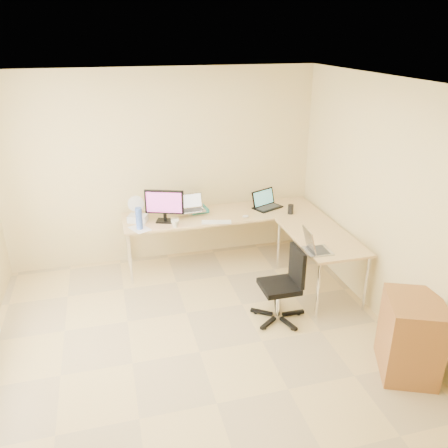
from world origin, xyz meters
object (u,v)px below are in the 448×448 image
object	(u,v)px
keyboard	(216,222)
office_chair	(280,280)
mug	(175,224)
laptop_return	(318,242)
monitor	(164,206)
desk_fan	(136,207)
laptop_center	(192,203)
cabinet	(410,339)
desk_main	(222,238)
laptop_black	(268,200)
desk_return	(319,262)
water_bottle	(139,219)

from	to	relation	value
keyboard	office_chair	size ratio (longest dim) A/B	0.44
mug	laptop_return	bearing A→B (deg)	-37.49
monitor	office_chair	world-z (taller)	monitor
monitor	office_chair	size ratio (longest dim) A/B	0.58
desk_fan	office_chair	size ratio (longest dim) A/B	0.31
laptop_center	cabinet	world-z (taller)	laptop_center
mug	desk_fan	size ratio (longest dim) A/B	0.36
keyboard	cabinet	xyz separation A→B (m)	(1.28, -2.32, -0.38)
desk_main	laptop_return	distance (m)	1.65
desk_main	office_chair	bearing A→B (deg)	-80.36
monitor	office_chair	distance (m)	1.81
desk_main	laptop_black	bearing A→B (deg)	2.92
laptop_center	laptop_return	xyz separation A→B (m)	(1.14, -1.46, -0.05)
monitor	laptop_return	size ratio (longest dim) A/B	1.45
desk_fan	desk_return	bearing A→B (deg)	-27.77
desk_fan	office_chair	world-z (taller)	desk_fan
laptop_black	water_bottle	world-z (taller)	water_bottle
laptop_center	laptop_return	distance (m)	1.85
laptop_center	office_chair	world-z (taller)	laptop_center
keyboard	cabinet	world-z (taller)	cabinet
laptop_center	laptop_black	xyz separation A→B (m)	(1.06, -0.03, -0.04)
desk_fan	laptop_center	bearing A→B (deg)	-8.62
desk_fan	laptop_return	world-z (taller)	desk_fan
water_bottle	laptop_return	bearing A→B (deg)	-31.48
laptop_return	office_chair	xyz separation A→B (m)	(-0.48, -0.10, -0.34)
desk_return	mug	world-z (taller)	mug
laptop_black	laptop_return	world-z (taller)	laptop_black
laptop_return	cabinet	distance (m)	1.37
desk_main	cabinet	xyz separation A→B (m)	(1.13, -2.61, -0.01)
water_bottle	keyboard	bearing A→B (deg)	-2.70
keyboard	cabinet	size ratio (longest dim) A/B	0.46
desk_return	laptop_return	xyz separation A→B (m)	(-0.24, -0.39, 0.48)
monitor	office_chair	bearing A→B (deg)	-33.74
monitor	mug	bearing A→B (deg)	-46.27
desk_fan	mug	bearing A→B (deg)	-46.85
water_bottle	laptop_black	bearing A→B (deg)	9.08
cabinet	laptop_center	bearing A→B (deg)	143.05
desk_main	laptop_black	world-z (taller)	laptop_black
desk_main	desk_fan	world-z (taller)	desk_fan
desk_main	desk_fan	xyz separation A→B (m)	(-1.13, 0.20, 0.50)
desk_return	laptop_center	distance (m)	1.82
desk_return	mug	distance (m)	1.85
laptop_black	keyboard	size ratio (longest dim) A/B	1.02
desk_main	monitor	world-z (taller)	monitor
mug	water_bottle	xyz separation A→B (m)	(-0.44, 0.05, 0.10)
desk_main	keyboard	distance (m)	0.50
desk_fan	water_bottle	bearing A→B (deg)	-88.04
cabinet	laptop_return	bearing A→B (deg)	130.99
keyboard	mug	bearing A→B (deg)	-165.94
laptop_center	keyboard	xyz separation A→B (m)	(0.25, -0.36, -0.15)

